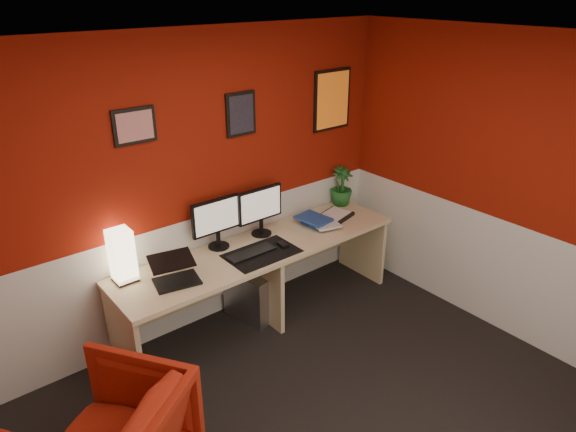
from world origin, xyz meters
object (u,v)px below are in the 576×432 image
object	(u,v)px
laptop	(176,270)
potted_plant	(341,186)
desk	(262,283)
pc_tower	(249,295)
monitor_right	(261,204)
monitor_left	(217,216)
zen_tray	(334,216)
shoji_lamp	(122,257)

from	to	relation	value
laptop	potted_plant	world-z (taller)	potted_plant
desk	potted_plant	size ratio (longest dim) A/B	6.64
potted_plant	pc_tower	xyz separation A→B (m)	(-1.25, -0.14, -0.70)
potted_plant	monitor_right	bearing A→B (deg)	-177.69
monitor_left	potted_plant	bearing A→B (deg)	0.42
zen_tray	desk	bearing A→B (deg)	-177.82
monitor_right	zen_tray	bearing A→B (deg)	-11.92
desk	zen_tray	size ratio (longest dim) A/B	7.43
laptop	monitor_left	distance (m)	0.64
zen_tray	laptop	bearing A→B (deg)	-176.75
zen_tray	potted_plant	world-z (taller)	potted_plant
monitor_right	pc_tower	world-z (taller)	monitor_right
desk	potted_plant	xyz separation A→B (m)	(1.17, 0.23, 0.56)
monitor_right	shoji_lamp	bearing A→B (deg)	179.36
shoji_lamp	laptop	distance (m)	0.40
laptop	pc_tower	xyz separation A→B (m)	(0.75, 0.16, -0.61)
shoji_lamp	zen_tray	bearing A→B (deg)	-4.89
potted_plant	pc_tower	world-z (taller)	potted_plant
shoji_lamp	monitor_right	bearing A→B (deg)	-0.64
laptop	monitor_right	size ratio (longest dim) A/B	0.57
laptop	monitor_right	world-z (taller)	monitor_right
laptop	pc_tower	world-z (taller)	laptop
laptop	potted_plant	distance (m)	2.03
zen_tray	potted_plant	size ratio (longest dim) A/B	0.89
shoji_lamp	laptop	bearing A→B (deg)	-43.07
laptop	pc_tower	distance (m)	0.98
desk	monitor_right	world-z (taller)	monitor_right
desk	pc_tower	distance (m)	0.19
pc_tower	shoji_lamp	bearing A→B (deg)	162.11
shoji_lamp	potted_plant	xyz separation A→B (m)	(2.29, 0.03, -0.00)
monitor_left	potted_plant	xyz separation A→B (m)	(1.45, 0.01, -0.09)
shoji_lamp	monitor_left	xyz separation A→B (m)	(0.84, 0.02, 0.09)
monitor_left	monitor_right	size ratio (longest dim) A/B	1.00
shoji_lamp	monitor_right	size ratio (longest dim) A/B	0.69
desk	monitor_left	xyz separation A→B (m)	(-0.28, 0.22, 0.66)
shoji_lamp	monitor_right	xyz separation A→B (m)	(1.26, -0.01, 0.09)
laptop	monitor_left	size ratio (longest dim) A/B	0.57
monitor_right	potted_plant	distance (m)	1.03
monitor_left	pc_tower	xyz separation A→B (m)	(0.20, -0.13, -0.80)
monitor_left	monitor_right	bearing A→B (deg)	-4.10
shoji_lamp	zen_tray	world-z (taller)	shoji_lamp
shoji_lamp	zen_tray	size ratio (longest dim) A/B	1.14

